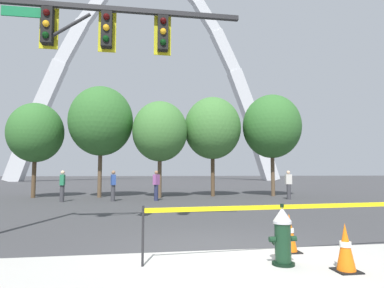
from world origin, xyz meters
The scene contains 16 objects.
ground_plane centered at (0.00, 0.00, 0.00)m, with size 240.00×240.00×0.00m, color #3D3D3F.
fire_hydrant centered at (0.74, -1.22, 0.47)m, with size 0.46×0.48×0.99m.
caution_tape_barrier centered at (1.03, -0.77, 0.66)m, with size 5.12×0.42×0.97m.
traffic_cone_by_hydrant centered at (1.23, -0.44, 0.36)m, with size 0.36×0.36×0.73m.
traffic_cone_mid_sidewalk centered at (1.54, -1.70, 0.36)m, with size 0.36×0.36×0.73m.
traffic_signal_gantry centered at (-3.50, 1.74, 4.27)m, with size 6.42×0.44×6.00m.
monument_arch centered at (0.00, 49.92, 16.97)m, with size 45.89×2.45×38.66m.
tree_far_left centered at (-7.78, 14.19, 3.85)m, with size 3.22×3.22×5.63m.
tree_left_mid centered at (-3.97, 13.87, 4.59)m, with size 3.83×3.83×6.70m.
tree_center_left centered at (-0.44, 13.17, 3.94)m, with size 3.29×3.29×5.76m.
tree_center_right centered at (2.91, 13.69, 4.28)m, with size 3.57×3.57×6.25m.
tree_right_mid centered at (6.70, 13.30, 4.42)m, with size 3.69×3.69×6.45m.
pedestrian_walking_left centered at (6.58, 10.85, 0.82)m, with size 0.35×0.22×1.59m.
pedestrian_standing_center centered at (-0.73, 11.15, 0.82)m, with size 0.38×0.39×1.59m.
pedestrian_walking_right centered at (-5.50, 11.24, 0.82)m, with size 0.22×0.34×1.59m.
pedestrian_near_trees centered at (-2.96, 11.15, 0.82)m, with size 0.29×0.38×1.59m.
Camera 1 is at (-1.57, -6.37, 1.51)m, focal length 30.60 mm.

